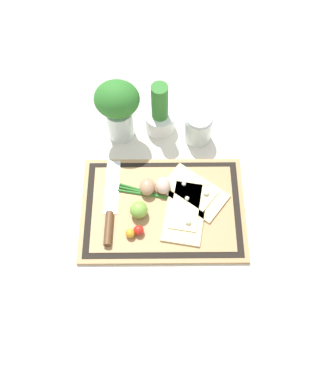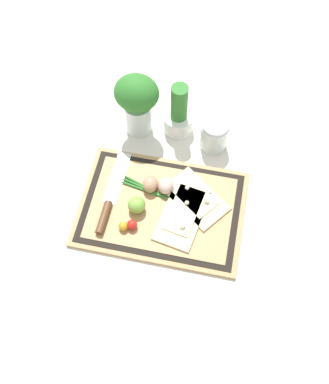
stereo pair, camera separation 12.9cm
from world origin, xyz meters
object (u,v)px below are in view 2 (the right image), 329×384
pizza_slice_near (182,215)px  egg_pink (164,185)px  cherry_tomato_red (132,225)px  cherry_tomato_yellow (123,226)px  knife (108,205)px  egg_brown (150,184)px  sauce_jar (214,136)px  herb_glass (137,101)px  pizza_slice_far (195,197)px  herb_pot (179,116)px  lime (137,205)px

pizza_slice_near → egg_pink: bearing=132.2°
cherry_tomato_red → cherry_tomato_yellow: bearing=-159.3°
knife → pizza_slice_near: bearing=3.4°
egg_brown → egg_pink: (0.04, 0.00, 0.00)m
knife → cherry_tomato_red: cherry_tomato_red is taller
sauce_jar → herb_glass: 0.26m
cherry_tomato_yellow → pizza_slice_far: bearing=36.7°
egg_pink → knife: bearing=-149.1°
knife → herb_pot: herb_pot is taller
pizza_slice_near → cherry_tomato_yellow: bearing=-155.2°
knife → herb_glass: (0.02, 0.30, 0.11)m
pizza_slice_far → egg_pink: 0.10m
pizza_slice_far → herb_pot: 0.27m
herb_glass → knife: bearing=-94.0°
knife → cherry_tomato_yellow: (0.06, -0.06, 0.00)m
pizza_slice_near → herb_pot: (-0.07, 0.31, 0.05)m
herb_pot → egg_pink: bearing=-89.3°
herb_glass → cherry_tomato_red: bearing=-79.9°
egg_pink → cherry_tomato_red: (-0.06, -0.14, -0.01)m
egg_brown → herb_pot: herb_pot is taller
pizza_slice_near → pizza_slice_far: bearing=68.0°
pizza_slice_near → herb_glass: 0.36m
cherry_tomato_yellow → herb_pot: herb_pot is taller
sauce_jar → egg_pink: bearing=-120.6°
egg_brown → cherry_tomato_red: egg_brown is taller
pizza_slice_near → egg_brown: size_ratio=4.03×
pizza_slice_near → lime: bearing=-177.8°
pizza_slice_near → pizza_slice_far: 0.07m
egg_pink → lime: (-0.06, -0.08, 0.00)m
egg_pink → pizza_slice_far: bearing=-7.3°
pizza_slice_far → egg_pink: size_ratio=4.07×
pizza_slice_near → cherry_tomato_red: cherry_tomato_red is taller
cherry_tomato_yellow → sauce_jar: size_ratio=0.25×
egg_pink → herb_pot: (-0.00, 0.23, 0.03)m
cherry_tomato_red → lime: bearing=90.2°
herb_pot → knife: bearing=-114.0°
pizza_slice_far → egg_pink: egg_pink is taller
pizza_slice_far → lime: 0.17m
pizza_slice_near → herb_pot: bearing=102.9°
cherry_tomato_red → cherry_tomato_yellow: 0.02m
cherry_tomato_red → herb_glass: size_ratio=0.13×
lime → pizza_slice_far: bearing=23.4°
cherry_tomato_red → herb_glass: herb_glass is taller
pizza_slice_near → lime: size_ratio=4.24×
egg_pink → cherry_tomato_red: size_ratio=1.81×
pizza_slice_far → herb_glass: 0.33m
herb_pot → herb_glass: herb_glass is taller
knife → herb_glass: bearing=86.0°
pizza_slice_far → egg_pink: bearing=172.7°
knife → cherry_tomato_yellow: cherry_tomato_yellow is taller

